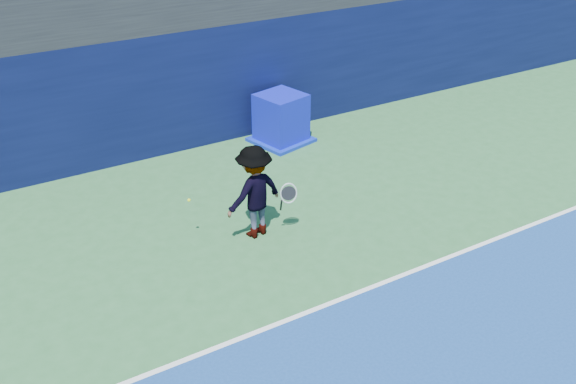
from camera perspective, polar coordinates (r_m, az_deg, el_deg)
name	(u,v)px	position (r m, az deg, el deg)	size (l,w,h in m)	color
baseline	(324,306)	(11.03, 3.21, -10.07)	(24.00, 0.10, 0.01)	white
back_wall_assembly	(157,91)	(16.29, -11.54, 8.78)	(36.00, 1.03, 3.00)	#090E34
equipment_cart	(281,120)	(16.61, -0.62, 6.39)	(1.61, 1.61, 1.28)	#0C13B5
tennis_player	(255,192)	(12.40, -2.99, 0.01)	(1.44, 0.93, 1.91)	silver
tennis_ball	(189,200)	(12.40, -8.79, -0.72)	(0.06, 0.06, 0.06)	yellow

